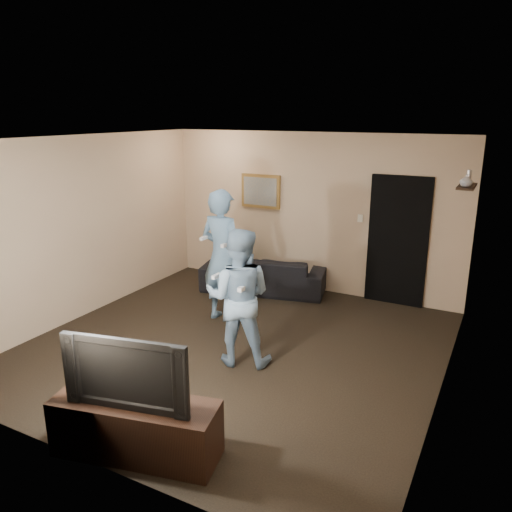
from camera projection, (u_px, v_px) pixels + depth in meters
The scene contains 19 objects.
ground at pixel (235, 346), 6.42m from camera, with size 5.00×5.00×0.00m, color black.
ceiling at pixel (233, 139), 5.70m from camera, with size 5.00×5.00×0.04m, color silver.
wall_back at pixel (310, 213), 8.19m from camera, with size 5.00×0.04×2.60m, color tan.
wall_front at pixel (76, 323), 3.93m from camera, with size 5.00×0.04×2.60m, color tan.
wall_left at pixel (84, 227), 7.17m from camera, with size 0.04×5.00×2.60m, color tan.
wall_right at pixel (452, 280), 4.95m from camera, with size 0.04×5.00×2.60m, color tan.
sofa at pixel (264, 273), 8.34m from camera, with size 2.04×0.80×0.60m, color black.
throw_pillow at pixel (237, 259), 8.52m from camera, with size 0.45×0.14×0.45m, color #194D43.
painting_frame at pixel (261, 191), 8.48m from camera, with size 0.72×0.05×0.57m, color olive.
painting_canvas at pixel (260, 191), 8.46m from camera, with size 0.62×0.01×0.47m, color slate.
doorway at pixel (398, 241), 7.60m from camera, with size 0.90×0.06×2.00m, color black.
light_switch at pixel (360, 218), 7.79m from camera, with size 0.08×0.02×0.12m, color silver.
wall_shelf at pixel (467, 186), 6.34m from camera, with size 0.20×0.60×0.03m, color black.
shelf_vase at pixel (466, 180), 6.17m from camera, with size 0.15×0.15×0.16m, color #B4B4B9.
shelf_figurine at pixel (469, 177), 6.42m from camera, with size 0.06×0.06×0.18m, color silver.
tv_console at pixel (136, 428), 4.34m from camera, with size 1.46×0.47×0.52m, color black.
television at pixel (131, 368), 4.18m from camera, with size 1.11×0.15×0.64m, color black.
wii_player_left at pixel (222, 256), 6.98m from camera, with size 0.75×0.56×1.90m.
wii_player_right at pixel (239, 297), 5.81m from camera, with size 0.95×0.84×1.64m.
Camera 1 is at (2.95, -5.06, 2.91)m, focal length 35.00 mm.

